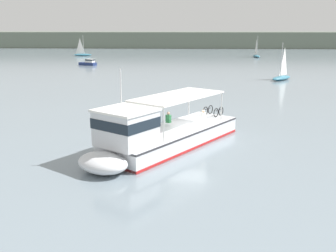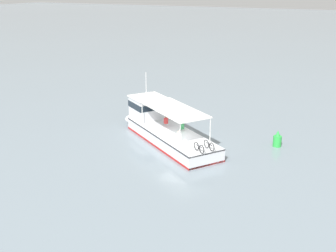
{
  "view_description": "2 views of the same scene",
  "coord_description": "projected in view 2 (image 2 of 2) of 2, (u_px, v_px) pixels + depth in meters",
  "views": [
    {
      "loc": [
        -0.0,
        -25.04,
        7.39
      ],
      "look_at": [
        -1.26,
        -1.5,
        1.4
      ],
      "focal_mm": 41.46,
      "sensor_mm": 36.0,
      "label": 1
    },
    {
      "loc": [
        29.02,
        13.58,
        13.0
      ],
      "look_at": [
        -1.26,
        -1.5,
        1.4
      ],
      "focal_mm": 44.93,
      "sensor_mm": 36.0,
      "label": 2
    }
  ],
  "objects": [
    {
      "name": "ground_plane",
      "position": [
        178.0,
        149.0,
        34.52
      ],
      "size": [
        400.0,
        400.0,
        0.0
      ],
      "primitive_type": "plane",
      "color": "gray"
    },
    {
      "name": "ferry_main",
      "position": [
        162.0,
        127.0,
        36.73
      ],
      "size": [
        9.72,
        12.24,
        5.32
      ],
      "color": "silver",
      "rests_on": "ground"
    },
    {
      "name": "channel_buoy",
      "position": [
        277.0,
        140.0,
        34.95
      ],
      "size": [
        0.7,
        0.7,
        1.4
      ],
      "color": "green",
      "rests_on": "ground"
    }
  ]
}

